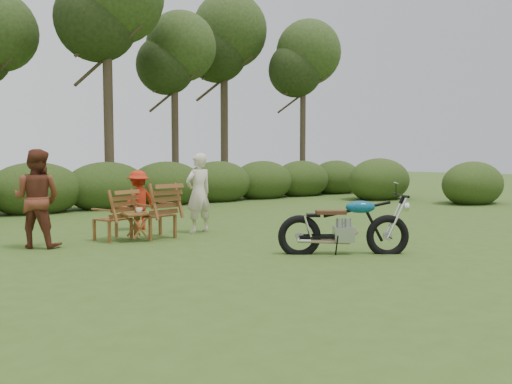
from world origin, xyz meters
TOP-DOWN VIEW (x-y plane):
  - ground at (0.00, 0.00)m, footprint 80.00×80.00m
  - tree_line at (0.50, 9.74)m, footprint 22.52×11.62m
  - motorcycle at (0.16, -0.11)m, footprint 1.99×1.78m
  - lawn_chair_right at (-1.43, 3.15)m, footprint 0.80×0.80m
  - lawn_chair_left at (-2.14, 3.45)m, footprint 0.79×0.79m
  - side_table at (-1.85, 3.04)m, footprint 0.52×0.45m
  - cup at (-1.81, 3.02)m, footprint 0.16×0.16m
  - adult_a at (-0.42, 3.23)m, footprint 0.61×0.42m
  - adult_b at (-3.43, 3.50)m, footprint 1.02×1.01m
  - child at (-1.21, 4.32)m, footprint 0.89×0.64m

SIDE VIEW (x-z plane):
  - ground at x=0.00m, z-range 0.00..0.00m
  - motorcycle at x=0.16m, z-range -0.56..0.56m
  - lawn_chair_right at x=-1.43m, z-range -0.51..0.51m
  - lawn_chair_left at x=-2.14m, z-range -0.46..0.46m
  - adult_a at x=-0.42m, z-range -0.80..0.80m
  - adult_b at x=-3.43m, z-range -0.83..0.83m
  - child at x=-1.21m, z-range -0.62..0.62m
  - side_table at x=-1.85m, z-range 0.00..0.51m
  - cup at x=-1.81m, z-range 0.51..0.61m
  - tree_line at x=0.50m, z-range -0.26..7.88m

